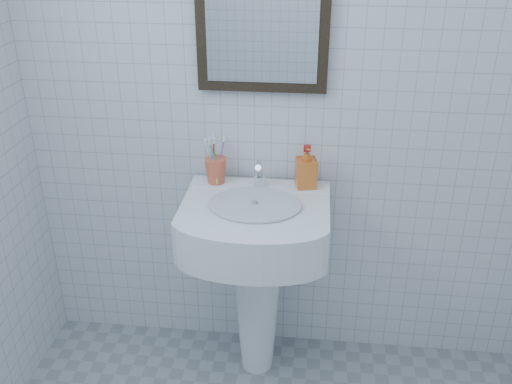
# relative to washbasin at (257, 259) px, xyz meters

# --- Properties ---
(wall_back) EXTENTS (2.20, 0.02, 2.50)m
(wall_back) POSITION_rel_washbasin_xyz_m (0.11, 0.21, 0.66)
(wall_back) COLOR silver
(wall_back) RESTS_ON ground
(washbasin) EXTENTS (0.57, 0.42, 0.88)m
(washbasin) POSITION_rel_washbasin_xyz_m (0.00, 0.00, 0.00)
(washbasin) COLOR white
(washbasin) RESTS_ON ground
(faucet) EXTENTS (0.05, 0.10, 0.12)m
(faucet) POSITION_rel_washbasin_xyz_m (0.00, 0.10, 0.33)
(faucet) COLOR silver
(faucet) RESTS_ON washbasin
(toothbrush_cup) EXTENTS (0.10, 0.10, 0.11)m
(toothbrush_cup) POSITION_rel_washbasin_xyz_m (-0.18, 0.12, 0.33)
(toothbrush_cup) COLOR #E35839
(toothbrush_cup) RESTS_ON washbasin
(soap_dispenser) EXTENTS (0.09, 0.10, 0.18)m
(soap_dispenser) POSITION_rel_washbasin_xyz_m (0.19, 0.13, 0.37)
(soap_dispenser) COLOR #B94312
(soap_dispenser) RESTS_ON washbasin
(wall_mirror) EXTENTS (0.50, 0.04, 0.62)m
(wall_mirror) POSITION_rel_washbasin_xyz_m (0.00, 0.19, 0.96)
(wall_mirror) COLOR black
(wall_mirror) RESTS_ON wall_back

